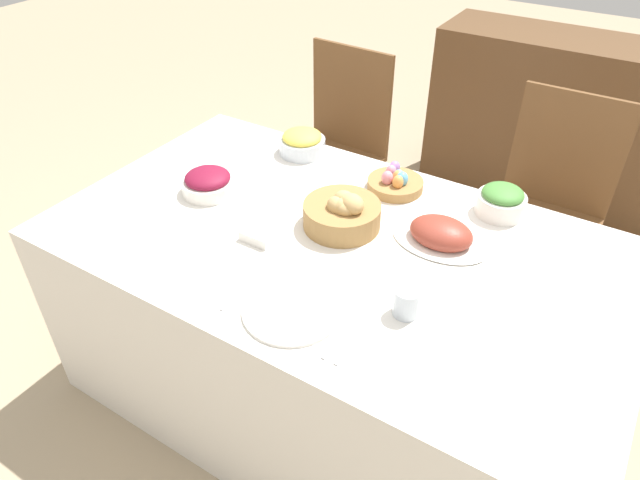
% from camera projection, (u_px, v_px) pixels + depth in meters
% --- Properties ---
extents(ground_plane, '(12.00, 12.00, 0.00)m').
position_uv_depth(ground_plane, '(332.00, 391.00, 2.19)').
color(ground_plane, tan).
extents(dining_table, '(1.77, 1.02, 0.74)m').
position_uv_depth(dining_table, '(333.00, 324.00, 1.97)').
color(dining_table, white).
rests_on(dining_table, ground).
extents(chair_far_right, '(0.42, 0.42, 0.96)m').
position_uv_depth(chair_far_right, '(547.00, 208.00, 2.28)').
color(chair_far_right, brown).
rests_on(chair_far_right, ground).
extents(chair_far_left, '(0.44, 0.44, 0.96)m').
position_uv_depth(chair_far_left, '(336.00, 147.00, 2.70)').
color(chair_far_left, brown).
rests_on(chair_far_left, ground).
extents(sideboard, '(1.32, 0.44, 0.89)m').
position_uv_depth(sideboard, '(557.00, 122.00, 3.07)').
color(sideboard, brown).
rests_on(sideboard, ground).
extents(bread_basket, '(0.24, 0.24, 0.13)m').
position_uv_depth(bread_basket, '(343.00, 213.00, 1.77)').
color(bread_basket, '#9E7542').
rests_on(bread_basket, dining_table).
extents(egg_basket, '(0.19, 0.19, 0.08)m').
position_uv_depth(egg_basket, '(395.00, 182.00, 1.96)').
color(egg_basket, '#9E7542').
rests_on(egg_basket, dining_table).
extents(ham_platter, '(0.30, 0.21, 0.09)m').
position_uv_depth(ham_platter, '(441.00, 234.00, 1.72)').
color(ham_platter, silver).
rests_on(ham_platter, dining_table).
extents(pineapple_bowl, '(0.18, 0.18, 0.09)m').
position_uv_depth(pineapple_bowl, '(302.00, 142.00, 2.16)').
color(pineapple_bowl, silver).
rests_on(pineapple_bowl, dining_table).
extents(beet_salad_bowl, '(0.18, 0.18, 0.08)m').
position_uv_depth(beet_salad_bowl, '(209.00, 182.00, 1.94)').
color(beet_salad_bowl, silver).
rests_on(beet_salad_bowl, dining_table).
extents(green_salad_bowl, '(0.16, 0.16, 0.10)m').
position_uv_depth(green_salad_bowl, '(501.00, 201.00, 1.83)').
color(green_salad_bowl, silver).
rests_on(green_salad_bowl, dining_table).
extents(dinner_plate, '(0.26, 0.26, 0.01)m').
position_uv_depth(dinner_plate, '(292.00, 310.00, 1.49)').
color(dinner_plate, silver).
rests_on(dinner_plate, dining_table).
extents(fork, '(0.02, 0.20, 0.00)m').
position_uv_depth(fork, '(245.00, 289.00, 1.56)').
color(fork, silver).
rests_on(fork, dining_table).
extents(knife, '(0.02, 0.20, 0.00)m').
position_uv_depth(knife, '(344.00, 334.00, 1.43)').
color(knife, silver).
rests_on(knife, dining_table).
extents(spoon, '(0.02, 0.20, 0.00)m').
position_uv_depth(spoon, '(354.00, 338.00, 1.41)').
color(spoon, silver).
rests_on(spoon, dining_table).
extents(drinking_cup, '(0.07, 0.07, 0.08)m').
position_uv_depth(drinking_cup, '(407.00, 302.00, 1.46)').
color(drinking_cup, silver).
rests_on(drinking_cup, dining_table).
extents(butter_dish, '(0.10, 0.06, 0.03)m').
position_uv_depth(butter_dish, '(258.00, 236.00, 1.73)').
color(butter_dish, silver).
rests_on(butter_dish, dining_table).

